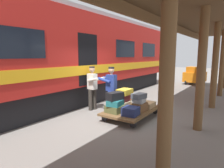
{
  "coord_description": "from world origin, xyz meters",
  "views": [
    {
      "loc": [
        -3.39,
        5.77,
        2.12
      ],
      "look_at": [
        0.31,
        0.41,
        1.15
      ],
      "focal_mm": 30.9,
      "sensor_mm": 36.0,
      "label": 1
    }
  ],
  "objects_px": {
    "suitcase_gray_aluminum": "(139,100)",
    "suitcase_teal_softside": "(115,103)",
    "suitcase_slate_roller": "(139,96)",
    "baggage_tug": "(195,76)",
    "train_car": "(62,57)",
    "suitcase_black_hardshell": "(115,96)",
    "suitcase_cream_canvas": "(124,104)",
    "suitcase_orange_carryall": "(132,101)",
    "luggage_cart": "(131,111)",
    "suitcase_yellow_case": "(125,92)",
    "suitcase_navy_fabric": "(131,111)",
    "porter_in_overalls": "(111,88)",
    "suitcase_olive_duffel": "(115,109)",
    "porter_by_door": "(93,87)",
    "suitcase_brown_leather": "(139,107)",
    "suitcase_burgundy_valise": "(124,98)",
    "suitcase_tan_vintage": "(146,105)"
  },
  "relations": [
    {
      "from": "suitcase_olive_duffel",
      "to": "train_car",
      "type": "bearing_deg",
      "value": -12.07
    },
    {
      "from": "train_car",
      "to": "suitcase_orange_carryall",
      "type": "height_order",
      "value": "train_car"
    },
    {
      "from": "suitcase_teal_softside",
      "to": "suitcase_cream_canvas",
      "type": "bearing_deg",
      "value": -88.63
    },
    {
      "from": "suitcase_cream_canvas",
      "to": "suitcase_black_hardshell",
      "type": "bearing_deg",
      "value": 88.47
    },
    {
      "from": "suitcase_black_hardshell",
      "to": "baggage_tug",
      "type": "height_order",
      "value": "baggage_tug"
    },
    {
      "from": "luggage_cart",
      "to": "porter_in_overalls",
      "type": "relative_size",
      "value": 1.23
    },
    {
      "from": "suitcase_brown_leather",
      "to": "suitcase_burgundy_valise",
      "type": "relative_size",
      "value": 1.24
    },
    {
      "from": "luggage_cart",
      "to": "suitcase_navy_fabric",
      "type": "xyz_separation_m",
      "value": [
        -0.3,
        0.58,
        0.17
      ]
    },
    {
      "from": "suitcase_black_hardshell",
      "to": "porter_in_overalls",
      "type": "bearing_deg",
      "value": -46.92
    },
    {
      "from": "suitcase_gray_aluminum",
      "to": "baggage_tug",
      "type": "height_order",
      "value": "baggage_tug"
    },
    {
      "from": "suitcase_tan_vintage",
      "to": "luggage_cart",
      "type": "bearing_deg",
      "value": 62.87
    },
    {
      "from": "suitcase_teal_softside",
      "to": "suitcase_black_hardshell",
      "type": "distance_m",
      "value": 0.22
    },
    {
      "from": "luggage_cart",
      "to": "suitcase_burgundy_valise",
      "type": "distance_m",
      "value": 0.52
    },
    {
      "from": "suitcase_olive_duffel",
      "to": "suitcase_gray_aluminum",
      "type": "xyz_separation_m",
      "value": [
        -0.58,
        -0.58,
        0.24
      ]
    },
    {
      "from": "suitcase_slate_roller",
      "to": "baggage_tug",
      "type": "height_order",
      "value": "baggage_tug"
    },
    {
      "from": "luggage_cart",
      "to": "train_car",
      "type": "bearing_deg",
      "value": -1.83
    },
    {
      "from": "suitcase_navy_fabric",
      "to": "porter_by_door",
      "type": "distance_m",
      "value": 2.14
    },
    {
      "from": "suitcase_tan_vintage",
      "to": "porter_by_door",
      "type": "xyz_separation_m",
      "value": [
        2.0,
        0.6,
        0.56
      ]
    },
    {
      "from": "suitcase_burgundy_valise",
      "to": "porter_in_overalls",
      "type": "distance_m",
      "value": 0.69
    },
    {
      "from": "suitcase_black_hardshell",
      "to": "suitcase_olive_duffel",
      "type": "bearing_deg",
      "value": 127.59
    },
    {
      "from": "train_car",
      "to": "suitcase_olive_duffel",
      "type": "distance_m",
      "value": 3.7
    },
    {
      "from": "suitcase_navy_fabric",
      "to": "suitcase_black_hardshell",
      "type": "distance_m",
      "value": 0.73
    },
    {
      "from": "suitcase_navy_fabric",
      "to": "suitcase_gray_aluminum",
      "type": "height_order",
      "value": "suitcase_gray_aluminum"
    },
    {
      "from": "suitcase_olive_duffel",
      "to": "suitcase_slate_roller",
      "type": "distance_m",
      "value": 0.9
    },
    {
      "from": "train_car",
      "to": "porter_by_door",
      "type": "distance_m",
      "value": 2.15
    },
    {
      "from": "suitcase_gray_aluminum",
      "to": "porter_by_door",
      "type": "distance_m",
      "value": 2.01
    },
    {
      "from": "train_car",
      "to": "suitcase_slate_roller",
      "type": "bearing_deg",
      "value": 177.89
    },
    {
      "from": "porter_by_door",
      "to": "suitcase_black_hardshell",
      "type": "bearing_deg",
      "value": 159.15
    },
    {
      "from": "suitcase_teal_softside",
      "to": "suitcase_slate_roller",
      "type": "height_order",
      "value": "suitcase_slate_roller"
    },
    {
      "from": "suitcase_cream_canvas",
      "to": "suitcase_teal_softside",
      "type": "relative_size",
      "value": 1.17
    },
    {
      "from": "suitcase_brown_leather",
      "to": "suitcase_slate_roller",
      "type": "xyz_separation_m",
      "value": [
        0.0,
        0.03,
        0.37
      ]
    },
    {
      "from": "luggage_cart",
      "to": "suitcase_gray_aluminum",
      "type": "distance_m",
      "value": 0.49
    },
    {
      "from": "luggage_cart",
      "to": "baggage_tug",
      "type": "distance_m",
      "value": 9.45
    },
    {
      "from": "suitcase_yellow_case",
      "to": "suitcase_brown_leather",
      "type": "bearing_deg",
      "value": -178.81
    },
    {
      "from": "luggage_cart",
      "to": "suitcase_cream_canvas",
      "type": "distance_m",
      "value": 0.34
    },
    {
      "from": "suitcase_orange_carryall",
      "to": "suitcase_navy_fabric",
      "type": "xyz_separation_m",
      "value": [
        -0.59,
        1.15,
        0.0
      ]
    },
    {
      "from": "suitcase_brown_leather",
      "to": "suitcase_yellow_case",
      "type": "height_order",
      "value": "suitcase_yellow_case"
    },
    {
      "from": "suitcase_olive_duffel",
      "to": "porter_by_door",
      "type": "bearing_deg",
      "value": -21.34
    },
    {
      "from": "suitcase_yellow_case",
      "to": "suitcase_navy_fabric",
      "type": "bearing_deg",
      "value": 134.87
    },
    {
      "from": "suitcase_orange_carryall",
      "to": "suitcase_brown_leather",
      "type": "bearing_deg",
      "value": 135.7
    },
    {
      "from": "porter_in_overalls",
      "to": "suitcase_olive_duffel",
      "type": "bearing_deg",
      "value": 132.94
    },
    {
      "from": "suitcase_orange_carryall",
      "to": "suitcase_black_hardshell",
      "type": "height_order",
      "value": "suitcase_black_hardshell"
    },
    {
      "from": "suitcase_olive_duffel",
      "to": "suitcase_slate_roller",
      "type": "height_order",
      "value": "suitcase_slate_roller"
    },
    {
      "from": "suitcase_tan_vintage",
      "to": "suitcase_teal_softside",
      "type": "xyz_separation_m",
      "value": [
        0.58,
        1.16,
        0.22
      ]
    },
    {
      "from": "train_car",
      "to": "suitcase_black_hardshell",
      "type": "distance_m",
      "value": 3.51
    },
    {
      "from": "suitcase_orange_carryall",
      "to": "suitcase_cream_canvas",
      "type": "height_order",
      "value": "suitcase_cream_canvas"
    },
    {
      "from": "train_car",
      "to": "baggage_tug",
      "type": "distance_m",
      "value": 10.11
    },
    {
      "from": "suitcase_gray_aluminum",
      "to": "suitcase_teal_softside",
      "type": "height_order",
      "value": "suitcase_gray_aluminum"
    },
    {
      "from": "suitcase_yellow_case",
      "to": "suitcase_orange_carryall",
      "type": "bearing_deg",
      "value": -87.23
    },
    {
      "from": "suitcase_orange_carryall",
      "to": "baggage_tug",
      "type": "bearing_deg",
      "value": -92.54
    }
  ]
}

